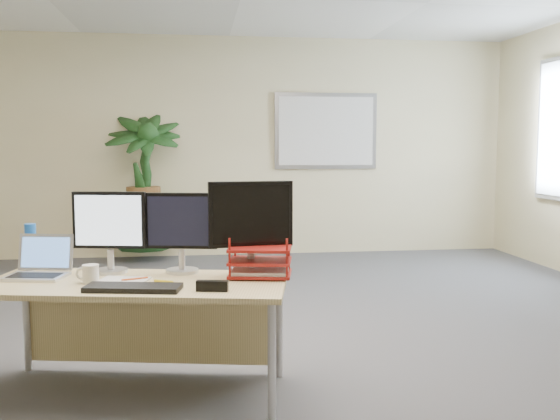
{
  "coord_description": "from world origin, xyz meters",
  "views": [
    {
      "loc": [
        -0.42,
        -3.78,
        1.37
      ],
      "look_at": [
        0.13,
        0.35,
        0.94
      ],
      "focal_mm": 40.0,
      "sensor_mm": 36.0,
      "label": 1
    }
  ],
  "objects": [
    {
      "name": "keyboard",
      "position": [
        -0.75,
        -0.57,
        0.64
      ],
      "size": [
        0.51,
        0.25,
        0.03
      ],
      "primitive_type": "cube",
      "rotation": [
        0.0,
        0.0,
        -0.19
      ],
      "color": "black",
      "rests_on": "desk"
    },
    {
      "name": "spiral_notebook",
      "position": [
        -0.82,
        -0.36,
        0.63
      ],
      "size": [
        0.3,
        0.25,
        0.01
      ],
      "primitive_type": "cube",
      "rotation": [
        0.0,
        0.0,
        -0.26
      ],
      "color": "white",
      "rests_on": "desk"
    },
    {
      "name": "desk",
      "position": [
        -0.74,
        -0.27,
        0.5
      ],
      "size": [
        1.74,
        0.99,
        0.63
      ],
      "color": "tan",
      "rests_on": "floor"
    },
    {
      "name": "laptop",
      "position": [
        -1.31,
        -0.14,
        0.69
      ],
      "size": [
        0.37,
        0.34,
        0.23
      ],
      "color": "silver",
      "rests_on": "desk"
    },
    {
      "name": "orange_pen",
      "position": [
        -0.76,
        -0.36,
        0.64
      ],
      "size": [
        0.14,
        0.06,
        0.01
      ],
      "primitive_type": "cylinder",
      "rotation": [
        0.0,
        1.57,
        0.36
      ],
      "color": "#D85018",
      "rests_on": "spiral_notebook"
    },
    {
      "name": "letter_tray",
      "position": [
        -0.07,
        -0.32,
        0.7
      ],
      "size": [
        0.39,
        0.32,
        0.16
      ],
      "color": "maroon",
      "rests_on": "desk"
    },
    {
      "name": "whiteboard",
      "position": [
        1.2,
        3.97,
        1.55
      ],
      "size": [
        1.3,
        0.04,
        0.95
      ],
      "color": "#A0A0A5",
      "rests_on": "back_wall"
    },
    {
      "name": "stapler",
      "position": [
        -0.35,
        -0.64,
        0.66
      ],
      "size": [
        0.17,
        0.07,
        0.05
      ],
      "primitive_type": "cube",
      "rotation": [
        0.0,
        0.0,
        -0.19
      ],
      "color": "black",
      "rests_on": "desk"
    },
    {
      "name": "floor",
      "position": [
        0.0,
        0.0,
        0.0
      ],
      "size": [
        8.0,
        8.0,
        0.0
      ],
      "primitive_type": "plane",
      "color": "#444449",
      "rests_on": "ground"
    },
    {
      "name": "monitor_dark",
      "position": [
        -0.12,
        -0.26,
        0.94
      ],
      "size": [
        0.48,
        0.22,
        0.54
      ],
      "color": "#B7B8BC",
      "rests_on": "desk"
    },
    {
      "name": "yellow_highlighter",
      "position": [
        -0.6,
        -0.41,
        0.64
      ],
      "size": [
        0.11,
        0.07,
        0.02
      ],
      "primitive_type": "cylinder",
      "rotation": [
        0.0,
        1.57,
        -0.48
      ],
      "color": "yellow",
      "rests_on": "desk"
    },
    {
      "name": "back_wall",
      "position": [
        0.0,
        4.0,
        1.35
      ],
      "size": [
        7.0,
        0.04,
        2.7
      ],
      "primitive_type": "cube",
      "color": "beige",
      "rests_on": "floor"
    },
    {
      "name": "monitor_left",
      "position": [
        -0.92,
        -0.09,
        0.9
      ],
      "size": [
        0.43,
        0.19,
        0.47
      ],
      "color": "#B7B8BC",
      "rests_on": "desk"
    },
    {
      "name": "floor_plant",
      "position": [
        -1.05,
        3.7,
        0.75
      ],
      "size": [
        0.87,
        0.87,
        1.5
      ],
      "primitive_type": "imported",
      "rotation": [
        0.0,
        0.0,
        0.04
      ],
      "color": "#173A15",
      "rests_on": "floor"
    },
    {
      "name": "coffee_mug",
      "position": [
        -1.0,
        -0.36,
        0.68
      ],
      "size": [
        0.13,
        0.09,
        0.1
      ],
      "color": "white",
      "rests_on": "desk"
    },
    {
      "name": "water_bottle",
      "position": [
        -1.4,
        0.05,
        0.76
      ],
      "size": [
        0.07,
        0.07,
        0.28
      ],
      "color": "silver",
      "rests_on": "desk"
    },
    {
      "name": "monitor_right",
      "position": [
        -0.51,
        -0.15,
        0.9
      ],
      "size": [
        0.42,
        0.19,
        0.47
      ],
      "color": "#B7B8BC",
      "rests_on": "desk"
    }
  ]
}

